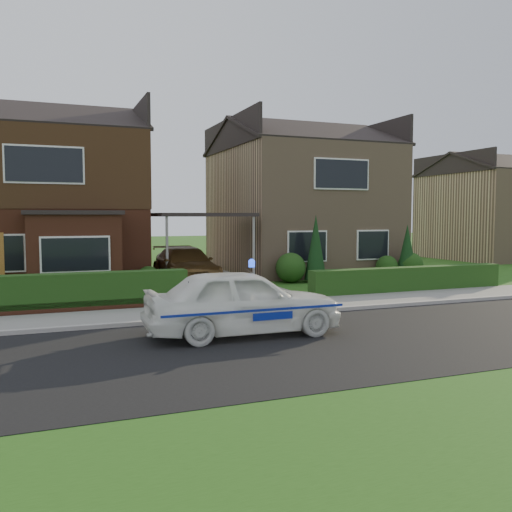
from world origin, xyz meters
name	(u,v)px	position (x,y,z in m)	size (l,w,h in m)	color
ground	(340,340)	(0.00, 0.00, 0.00)	(120.00, 120.00, 0.00)	#234F15
road	(340,340)	(0.00, 0.00, 0.00)	(60.00, 6.00, 0.02)	black
kerb	(282,313)	(0.00, 3.05, 0.06)	(60.00, 0.16, 0.12)	#9E9993
sidewalk	(267,307)	(0.00, 4.10, 0.05)	(60.00, 2.00, 0.10)	slate
driveway	(202,280)	(0.00, 11.00, 0.06)	(3.80, 12.00, 0.12)	#666059
house_left	(45,188)	(-5.78, 13.90, 3.81)	(7.50, 9.53, 7.25)	brown
house_right	(299,195)	(5.80, 13.99, 3.66)	(7.50, 8.06, 7.25)	#9B7B5F
carport_link	(202,216)	(0.00, 10.95, 2.66)	(3.80, 3.00, 2.77)	black
dwarf_wall	(49,309)	(-5.80, 5.30, 0.18)	(7.70, 0.25, 0.36)	brown
hedge_left	(49,315)	(-5.80, 5.45, 0.00)	(7.50, 0.55, 0.90)	#123510
hedge_right	(408,293)	(5.80, 5.35, 0.00)	(7.50, 0.55, 0.80)	#123510
shrub_left_mid	(103,274)	(-4.00, 9.30, 0.66)	(1.32, 1.32, 1.32)	#123510
shrub_left_near	(148,278)	(-2.40, 9.60, 0.42)	(0.84, 0.84, 0.84)	#123510
shrub_right_near	(291,268)	(3.20, 9.40, 0.60)	(1.20, 1.20, 1.20)	#123510
shrub_right_mid	(387,267)	(7.80, 9.50, 0.48)	(0.96, 0.96, 0.96)	#123510
shrub_right_far	(411,265)	(8.80, 9.20, 0.54)	(1.08, 1.08, 1.08)	#123510
conifer_a	(316,250)	(4.20, 9.20, 1.30)	(0.90, 0.90, 2.60)	black
conifer_b	(407,252)	(8.60, 9.20, 1.10)	(0.90, 0.90, 2.20)	black
neighbour_right	(492,217)	(20.00, 16.00, 2.60)	(6.50, 7.00, 5.20)	#9B7B5F
police_car	(243,302)	(-1.80, 1.20, 0.75)	(4.02, 4.42, 1.65)	white
driveway_car	(186,265)	(-0.89, 10.09, 0.79)	(1.88, 4.61, 1.34)	brown
potted_plant_b	(64,292)	(-5.37, 6.87, 0.40)	(0.44, 0.35, 0.79)	gray
potted_plant_c	(137,282)	(-2.97, 8.64, 0.41)	(0.45, 0.45, 0.81)	gray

